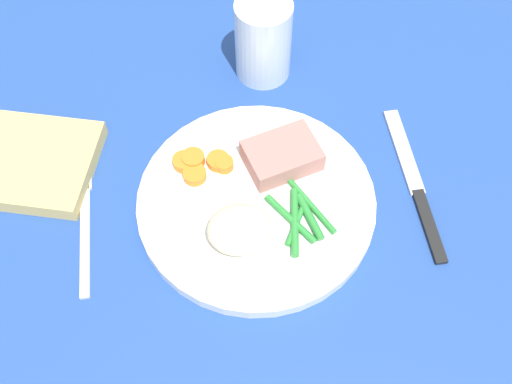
{
  "coord_description": "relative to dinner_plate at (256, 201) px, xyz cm",
  "views": [
    {
      "loc": [
        -3.87,
        -32.88,
        58.79
      ],
      "look_at": [
        0.97,
        0.19,
        4.6
      ],
      "focal_mm": 41.83,
      "sensor_mm": 36.0,
      "label": 1
    }
  ],
  "objects": [
    {
      "name": "dining_table",
      "position": [
        -0.97,
        -0.19,
        -1.8
      ],
      "size": [
        120.0,
        90.0,
        2.0
      ],
      "color": "#234793",
      "rests_on": "ground"
    },
    {
      "name": "mashed_potatoes",
      "position": [
        -2.33,
        -4.67,
        2.63
      ],
      "size": [
        6.73,
        5.8,
        3.66
      ],
      "primitive_type": "ellipsoid",
      "color": "beige",
      "rests_on": "dinner_plate"
    },
    {
      "name": "carrot_slices",
      "position": [
        -5.49,
        4.78,
        1.36
      ],
      "size": [
        6.72,
        4.56,
        1.28
      ],
      "color": "orange",
      "rests_on": "dinner_plate"
    },
    {
      "name": "napkin",
      "position": [
        -23.85,
        8.35,
        0.22
      ],
      "size": [
        15.64,
        15.33,
        2.05
      ],
      "primitive_type": "cube",
      "rotation": [
        0.0,
        0.0,
        -0.29
      ],
      "color": "#DBBC6B",
      "rests_on": "dining_table"
    },
    {
      "name": "green_beans",
      "position": [
        4.2,
        -3.39,
        1.19
      ],
      "size": [
        6.9,
        9.49,
        0.87
      ],
      "color": "#2D8C38",
      "rests_on": "dinner_plate"
    },
    {
      "name": "dinner_plate",
      "position": [
        0.0,
        0.0,
        0.0
      ],
      "size": [
        25.94,
        25.94,
        1.6
      ],
      "primitive_type": "cylinder",
      "color": "white",
      "rests_on": "dining_table"
    },
    {
      "name": "fork",
      "position": [
        -18.65,
        -0.26,
        -0.6
      ],
      "size": [
        1.44,
        16.6,
        0.4
      ],
      "rotation": [
        0.0,
        0.0,
        0.05
      ],
      "color": "silver",
      "rests_on": "dining_table"
    },
    {
      "name": "water_glass",
      "position": [
        3.76,
        19.64,
        3.64
      ],
      "size": [
        6.89,
        6.89,
        10.47
      ],
      "color": "silver",
      "rests_on": "dining_table"
    },
    {
      "name": "knife",
      "position": [
        18.07,
        -0.29,
        -0.6
      ],
      "size": [
        1.7,
        20.5,
        0.64
      ],
      "rotation": [
        0.0,
        0.0,
        0.02
      ],
      "color": "black",
      "rests_on": "dining_table"
    },
    {
      "name": "meat_portion",
      "position": [
        3.5,
        4.09,
        2.12
      ],
      "size": [
        9.09,
        7.57,
        2.65
      ],
      "primitive_type": "cube",
      "rotation": [
        0.0,
        0.0,
        0.27
      ],
      "color": "#B2756B",
      "rests_on": "dinner_plate"
    }
  ]
}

